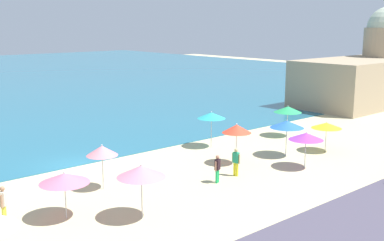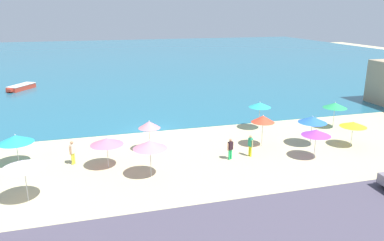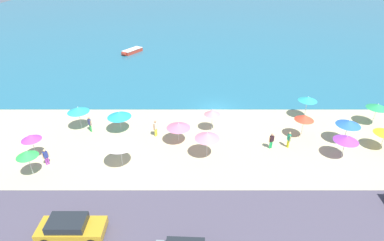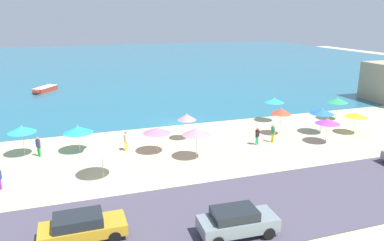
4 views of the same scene
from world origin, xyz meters
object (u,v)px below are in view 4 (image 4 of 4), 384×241
skiff_nearshore (45,89)px  beach_umbrella_11 (274,100)px  beach_umbrella_5 (281,111)px  beach_umbrella_9 (338,100)px  beach_umbrella_2 (328,121)px  beach_umbrella_12 (322,111)px  parked_car_2 (237,221)px  beach_umbrella_0 (157,130)px  beach_umbrella_10 (187,117)px  beach_umbrella_7 (101,147)px  bather_2 (273,132)px  bather_0 (38,146)px  beach_umbrella_6 (78,130)px  bather_3 (126,140)px  bather_1 (257,135)px  beach_umbrella_13 (356,115)px  beach_umbrella_3 (196,131)px  parked_car_0 (82,227)px  beach_umbrella_8 (22,129)px

skiff_nearshore → beach_umbrella_11: bearing=-46.4°
beach_umbrella_5 → beach_umbrella_9: 9.11m
beach_umbrella_2 → beach_umbrella_12: (1.31, 2.52, 0.18)m
parked_car_2 → beach_umbrella_0: bearing=94.5°
beach_umbrella_2 → beach_umbrella_11: size_ratio=0.88×
beach_umbrella_10 → beach_umbrella_12: size_ratio=0.99×
beach_umbrella_7 → beach_umbrella_11: bearing=25.1°
beach_umbrella_2 → beach_umbrella_9: 8.62m
beach_umbrella_7 → beach_umbrella_9: bearing=15.9°
beach_umbrella_10 → bather_2: beach_umbrella_10 is taller
bather_0 → skiff_nearshore: size_ratio=0.38×
beach_umbrella_6 → parked_car_2: bearing=-65.1°
beach_umbrella_5 → parked_car_2: bearing=-128.3°
beach_umbrella_12 → bather_2: bearing=-171.9°
beach_umbrella_5 → beach_umbrella_12: bearing=-12.7°
bather_3 → bather_1: bearing=-11.2°
beach_umbrella_6 → beach_umbrella_10: 9.52m
beach_umbrella_13 → bather_3: beach_umbrella_13 is taller
beach_umbrella_3 → beach_umbrella_11: (11.40, 7.50, 0.06)m
bather_0 → parked_car_2: bather_0 is taller
bather_1 → bather_2: bather_2 is taller
beach_umbrella_10 → skiff_nearshore: bearing=115.4°
beach_umbrella_2 → beach_umbrella_12: beach_umbrella_12 is taller
beach_umbrella_11 → beach_umbrella_13: bearing=-49.6°
beach_umbrella_5 → beach_umbrella_12: (3.94, -0.89, -0.11)m
beach_umbrella_7 → parked_car_0: bearing=-103.4°
beach_umbrella_2 → parked_car_0: size_ratio=0.54×
beach_umbrella_6 → bather_2: bearing=-10.1°
beach_umbrella_8 → skiff_nearshore: 27.68m
skiff_nearshore → parked_car_0: bearing=-85.4°
beach_umbrella_10 → bather_2: 7.88m
beach_umbrella_5 → bather_2: size_ratio=1.58×
beach_umbrella_3 → beach_umbrella_11: beach_umbrella_11 is taller
beach_umbrella_7 → beach_umbrella_10: bearing=36.5°
beach_umbrella_0 → skiff_nearshore: (-9.90, 30.33, -1.54)m
beach_umbrella_11 → beach_umbrella_10: bearing=-165.3°
beach_umbrella_12 → beach_umbrella_10: bearing=169.8°
beach_umbrella_6 → parked_car_2: (7.20, -15.50, -1.11)m
bather_2 → parked_car_0: (-17.08, -10.41, -0.13)m
beach_umbrella_6 → beach_umbrella_12: size_ratio=0.97×
beach_umbrella_0 → beach_umbrella_12: (16.23, 0.06, 0.26)m
beach_umbrella_6 → bather_0: (-3.15, -0.07, -1.01)m
parked_car_0 → bather_1: bearing=33.6°
beach_umbrella_3 → bather_1: (6.17, 1.40, -1.38)m
beach_umbrella_6 → beach_umbrella_8: size_ratio=0.95×
beach_umbrella_3 → bather_3: size_ratio=1.50×
beach_umbrella_8 → beach_umbrella_7: bearing=-48.5°
beach_umbrella_7 → parked_car_0: 7.84m
beach_umbrella_6 → beach_umbrella_7: bearing=-77.1°
beach_umbrella_12 → beach_umbrella_6: bearing=174.5°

